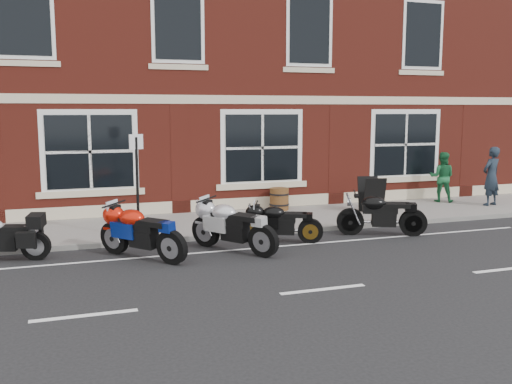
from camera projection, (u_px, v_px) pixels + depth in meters
ground at (265, 250)px, 12.76m from camera, size 80.00×80.00×0.00m
sidewalk at (229, 222)px, 15.56m from camera, size 30.00×3.00×0.12m
kerb at (246, 234)px, 14.08m from camera, size 30.00×0.16×0.12m
pub_building at (173, 33)px, 21.74m from camera, size 24.00×12.00×12.00m
moto_sport_red at (141, 230)px, 11.95m from camera, size 1.59×1.90×1.05m
moto_sport_black at (280, 222)px, 13.39m from camera, size 1.82×0.91×0.87m
moto_sport_silver at (233, 224)px, 12.56m from camera, size 1.46×1.99×1.05m
moto_naked_black at (380, 213)px, 14.16m from camera, size 2.09×1.01×1.00m
pedestrian_left at (491, 176)px, 17.83m from camera, size 0.76×0.59×1.85m
pedestrian_right at (442, 177)px, 18.55m from camera, size 1.00×0.97×1.63m
a_board_sign at (371, 194)px, 16.73m from camera, size 0.69×0.52×1.04m
barrel_planter at (279, 199)px, 17.10m from camera, size 0.59×0.59×0.66m
parking_sign at (137, 179)px, 13.17m from camera, size 0.33×0.14×2.43m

